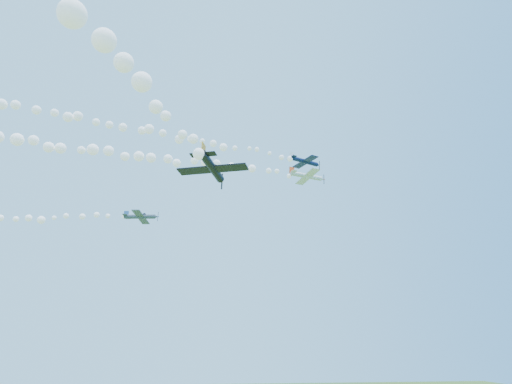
{
  "coord_description": "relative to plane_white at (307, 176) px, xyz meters",
  "views": [
    {
      "loc": [
        -9.66,
        -83.13,
        17.99
      ],
      "look_at": [
        -0.29,
        -8.59,
        44.42
      ],
      "focal_mm": 30.0,
      "sensor_mm": 36.0,
      "label": 1
    }
  ],
  "objects": [
    {
      "name": "plane_white",
      "position": [
        0.0,
        0.0,
        0.0
      ],
      "size": [
        8.11,
        8.59,
        2.88
      ],
      "rotation": [
        -0.04,
        0.06,
        0.2
      ],
      "color": "silver"
    },
    {
      "name": "smoke_trail_white",
      "position": [
        -41.54,
        -8.53,
        -0.29
      ],
      "size": [
        78.41,
        18.44,
        3.33
      ],
      "primitive_type": null,
      "color": "white"
    },
    {
      "name": "plane_navy",
      "position": [
        -1.86,
        -6.04,
        0.57
      ],
      "size": [
        6.88,
        7.31,
        2.56
      ],
      "rotation": [
        0.05,
        0.07,
        0.31
      ],
      "color": "#0D173D"
    },
    {
      "name": "smoke_trail_navy",
      "position": [
        -37.87,
        -17.61,
        0.38
      ],
      "size": [
        68.19,
        23.62,
        2.74
      ],
      "primitive_type": null,
      "color": "white"
    },
    {
      "name": "plane_grey",
      "position": [
        -32.95,
        3.72,
        -8.74
      ],
      "size": [
        7.17,
        7.6,
        2.24
      ],
      "rotation": [
        -0.1,
        0.01,
        -0.17
      ],
      "color": "#36424F"
    },
    {
      "name": "plane_black",
      "position": [
        -19.81,
        -32.4,
        -12.63
      ],
      "size": [
        8.51,
        8.03,
        3.0
      ],
      "rotation": [
        0.01,
        0.07,
        1.22
      ],
      "color": "black"
    }
  ]
}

